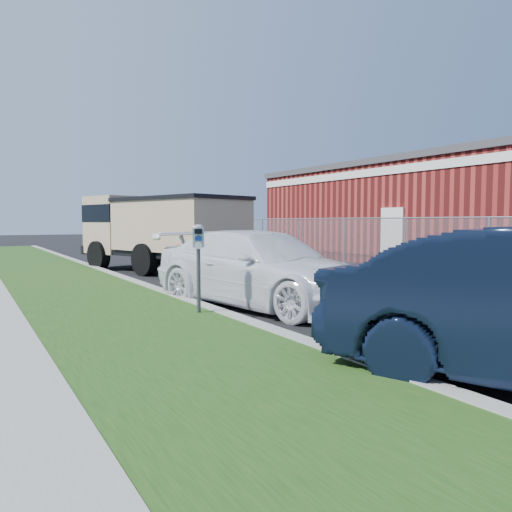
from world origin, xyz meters
TOP-DOWN VIEW (x-y plane):
  - ground at (0.00, 0.00)m, footprint 120.00×120.00m
  - streetside at (-5.57, 2.00)m, footprint 6.12×50.00m
  - chainlink_fence at (6.00, 7.00)m, footprint 0.06×30.06m
  - brick_building at (12.00, 8.00)m, footprint 9.20×14.20m
  - parking_meter at (-2.97, 0.27)m, footprint 0.24×0.20m
  - white_wagon at (-1.31, 0.99)m, footprint 3.28×5.55m
  - dump_truck at (-0.74, 8.62)m, footprint 4.24×6.97m

SIDE VIEW (x-z plane):
  - ground at x=0.00m, z-range 0.00..0.00m
  - streetside at x=-5.57m, z-range -0.01..0.14m
  - white_wagon at x=-1.31m, z-range 0.00..1.51m
  - parking_meter at x=-2.97m, z-range 0.48..1.97m
  - chainlink_fence at x=6.00m, z-range -13.74..16.26m
  - dump_truck at x=-0.74m, z-range 0.16..2.73m
  - brick_building at x=12.00m, z-range 0.04..4.21m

